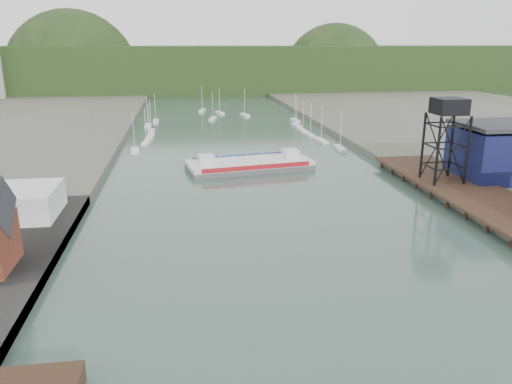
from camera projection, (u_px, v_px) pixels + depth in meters
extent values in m
cube|color=black|center=(489.00, 201.00, 85.76)|extent=(14.00, 70.00, 0.50)
cylinder|color=black|center=(456.00, 209.00, 85.23)|extent=(0.60, 0.60, 2.20)
cylinder|color=black|center=(438.00, 152.00, 92.59)|extent=(0.50, 0.50, 13.00)
cylinder|color=black|center=(468.00, 151.00, 93.44)|extent=(0.50, 0.50, 13.00)
cylinder|color=black|center=(423.00, 145.00, 98.27)|extent=(0.50, 0.50, 13.00)
cylinder|color=black|center=(451.00, 145.00, 99.12)|extent=(0.50, 0.50, 13.00)
cube|color=black|center=(449.00, 106.00, 93.56)|extent=(5.50, 5.50, 3.00)
cube|color=black|center=(508.00, 154.00, 100.45)|extent=(20.00, 14.00, 10.00)
cube|color=#2D2D33|center=(512.00, 125.00, 98.75)|extent=(20.50, 14.50, 0.80)
cube|color=silver|center=(135.00, 151.00, 132.92)|extent=(2.67, 7.65, 0.90)
cube|color=silver|center=(146.00, 143.00, 144.04)|extent=(2.81, 7.67, 0.90)
cube|color=silver|center=(150.00, 137.00, 152.52)|extent=(2.35, 7.59, 0.90)
cube|color=silver|center=(151.00, 132.00, 161.91)|extent=(2.01, 7.50, 0.90)
cube|color=silver|center=(148.00, 126.00, 173.25)|extent=(2.00, 7.50, 0.90)
cube|color=silver|center=(156.00, 121.00, 182.89)|extent=(2.16, 7.54, 0.90)
cube|color=silver|center=(340.00, 149.00, 136.07)|extent=(2.53, 7.62, 0.90)
cube|color=silver|center=(321.00, 141.00, 146.64)|extent=(2.76, 7.67, 0.90)
cube|color=silver|center=(310.00, 136.00, 154.82)|extent=(2.22, 7.56, 0.90)
cube|color=silver|center=(303.00, 131.00, 163.32)|extent=(2.18, 7.54, 0.90)
cube|color=silver|center=(297.00, 126.00, 173.88)|extent=(2.46, 7.61, 0.90)
cube|color=silver|center=(295.00, 120.00, 185.18)|extent=(2.48, 7.61, 0.90)
cube|color=silver|center=(213.00, 119.00, 189.50)|extent=(3.78, 7.76, 0.90)
cube|color=silver|center=(245.00, 115.00, 198.94)|extent=(3.31, 7.74, 0.90)
cube|color=silver|center=(220.00, 113.00, 205.20)|extent=(3.76, 7.76, 0.90)
cube|color=silver|center=(202.00, 111.00, 211.82)|extent=(3.40, 7.74, 0.90)
cube|color=#1B3216|center=(203.00, 69.00, 319.23)|extent=(500.00, 120.00, 28.00)
sphere|color=#1B3216|center=(74.00, 76.00, 309.12)|extent=(80.00, 80.00, 80.00)
sphere|color=#1B3216|center=(334.00, 76.00, 343.10)|extent=(70.00, 70.00, 70.00)
cube|color=#535356|center=(250.00, 167.00, 115.12)|extent=(29.66, 15.74, 1.13)
cube|color=silver|center=(250.00, 163.00, 114.83)|extent=(29.66, 15.74, 0.90)
cube|color=#AF141B|center=(257.00, 167.00, 109.57)|extent=(24.51, 4.22, 1.02)
cube|color=navy|center=(243.00, 156.00, 119.96)|extent=(24.51, 4.22, 1.02)
cube|color=silver|center=(206.00, 160.00, 111.46)|extent=(3.89, 3.89, 2.26)
cube|color=silver|center=(291.00, 154.00, 117.42)|extent=(3.89, 3.89, 2.26)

